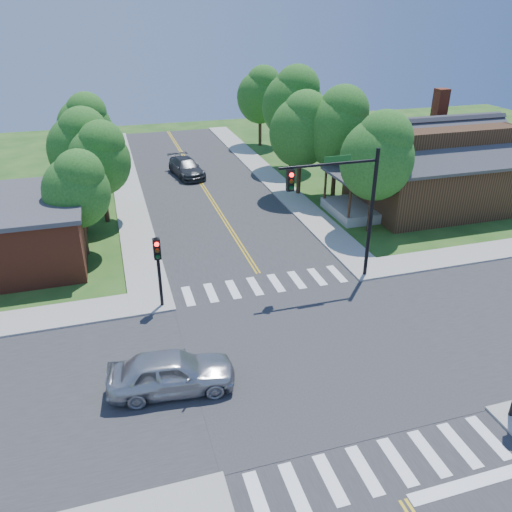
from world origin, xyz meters
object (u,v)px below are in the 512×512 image
object	(u,v)px
signal_pole_nw	(158,260)
car_dgrey	(186,168)
house_ne	(431,163)
signal_mast_ne	(344,197)
car_silver	(171,373)

from	to	relation	value
signal_pole_nw	car_dgrey	xyz separation A→B (m)	(4.80, 21.08, -1.90)
signal_pole_nw	house_ne	distance (m)	22.45
signal_pole_nw	car_dgrey	bearing A→B (deg)	77.18
signal_mast_ne	car_silver	xyz separation A→B (m)	(-9.89, -6.17, -4.02)
signal_pole_nw	house_ne	bearing A→B (deg)	22.69
signal_mast_ne	car_dgrey	bearing A→B (deg)	102.62
signal_pole_nw	house_ne	world-z (taller)	house_ne
signal_mast_ne	signal_pole_nw	bearing A→B (deg)	-179.93
car_dgrey	signal_mast_ne	bearing A→B (deg)	-86.62
car_silver	car_dgrey	distance (m)	27.72
signal_mast_ne	house_ne	bearing A→B (deg)	37.68
signal_pole_nw	car_silver	xyz separation A→B (m)	(-0.37, -6.15, -1.83)
house_ne	car_silver	xyz separation A→B (m)	(-21.08, -14.81, -2.49)
signal_pole_nw	car_silver	world-z (taller)	signal_pole_nw
signal_mast_ne	house_ne	world-z (taller)	signal_mast_ne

